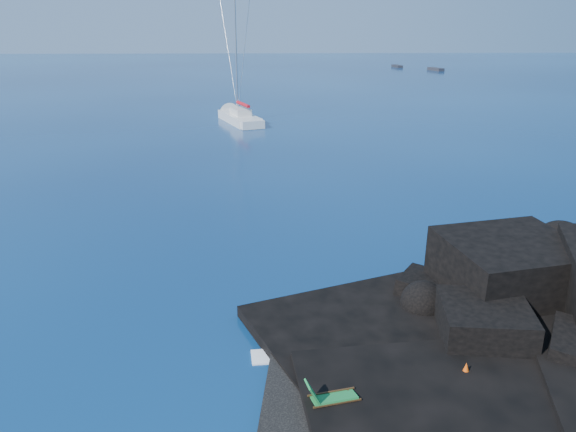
% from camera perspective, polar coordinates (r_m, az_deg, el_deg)
% --- Properties ---
extents(ground, '(400.00, 400.00, 0.00)m').
position_cam_1_polar(ground, '(18.04, -3.14, -18.93)').
color(ground, '#04163B').
rests_on(ground, ground).
extents(beach, '(9.08, 6.86, 0.70)m').
position_cam_1_polar(beach, '(18.88, 11.34, -17.37)').
color(beach, black).
rests_on(beach, ground).
extents(surf_foam, '(10.00, 8.00, 0.06)m').
position_cam_1_polar(surf_foam, '(22.66, 10.03, -10.56)').
color(surf_foam, white).
rests_on(surf_foam, ground).
extents(sailboat, '(7.12, 13.25, 13.74)m').
position_cam_1_polar(sailboat, '(66.42, -4.95, 9.46)').
color(sailboat, silver).
rests_on(sailboat, ground).
extents(deck_chair, '(1.64, 1.00, 1.05)m').
position_cam_1_polar(deck_chair, '(17.25, 4.73, -17.37)').
color(deck_chair, '#1A7836').
rests_on(deck_chair, beach).
extents(towel, '(1.83, 1.50, 0.04)m').
position_cam_1_polar(towel, '(17.84, 12.69, -18.45)').
color(towel, white).
rests_on(towel, beach).
extents(sunbather, '(1.56, 1.11, 0.21)m').
position_cam_1_polar(sunbather, '(17.76, 12.72, -18.13)').
color(sunbather, '#AE7A5B').
rests_on(sunbather, towel).
extents(marker_cone, '(0.39, 0.39, 0.57)m').
position_cam_1_polar(marker_cone, '(19.32, 17.61, -14.73)').
color(marker_cone, '#E54E0C').
rests_on(marker_cone, beach).
extents(distant_boat_a, '(2.10, 4.65, 0.60)m').
position_cam_1_polar(distant_boat_a, '(150.72, 11.01, 14.61)').
color(distant_boat_a, '#242328').
rests_on(distant_boat_a, ground).
extents(distant_boat_b, '(2.97, 5.28, 0.67)m').
position_cam_1_polar(distant_boat_b, '(142.44, 14.77, 14.09)').
color(distant_boat_b, '#28272C').
rests_on(distant_boat_b, ground).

